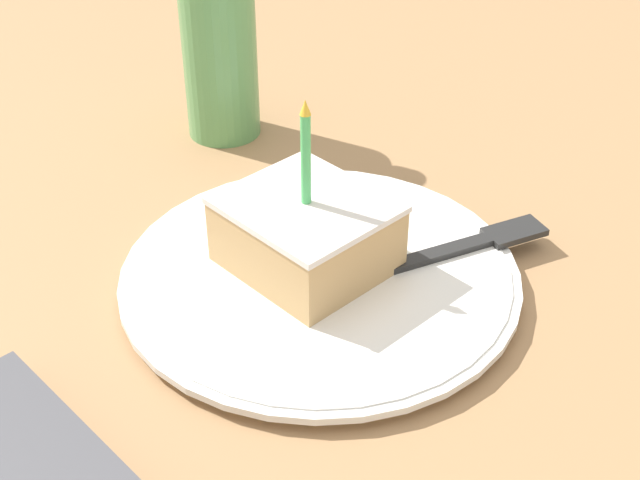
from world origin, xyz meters
TOP-DOWN VIEW (x-y plane):
  - ground_plane at (0.00, 0.00)m, footprint 2.40×2.40m
  - plate at (0.01, 0.02)m, footprint 0.28×0.28m
  - cake_slice at (0.02, 0.01)m, footprint 0.09×0.11m
  - fork at (-0.06, 0.07)m, footprint 0.19×0.08m
  - bottle at (-0.08, -0.20)m, footprint 0.07×0.07m

SIDE VIEW (x-z plane):
  - ground_plane at x=0.00m, z-range -0.04..0.00m
  - plate at x=0.01m, z-range 0.00..0.01m
  - fork at x=-0.06m, z-range 0.01..0.02m
  - cake_slice at x=0.02m, z-range -0.02..0.10m
  - bottle at x=-0.08m, z-range -0.02..0.17m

